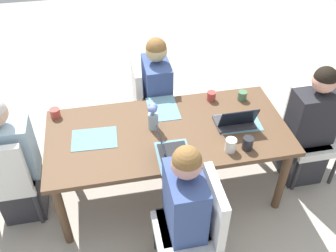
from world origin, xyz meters
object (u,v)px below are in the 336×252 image
at_px(person_head_right_left_far, 14,166).
at_px(coffee_mug_centre_left, 231,145).
at_px(chair_near_left_near, 149,99).
at_px(person_far_left_mid, 184,217).
at_px(person_head_left_right_near, 308,132).
at_px(chair_head_left_right_near, 310,128).
at_px(flower_vase, 153,115).
at_px(chair_far_left_mid, 196,225).
at_px(coffee_mug_centre_right, 248,143).
at_px(chair_head_right_left_far, 6,176).
at_px(coffee_mug_near_right, 55,113).
at_px(person_near_left_near, 157,99).
at_px(coffee_mug_far_left, 242,96).
at_px(dining_table, 168,138).
at_px(laptop_far_left_mid, 172,155).
at_px(laptop_head_left_right_near, 235,121).
at_px(coffee_mug_near_left, 211,96).

relative_size(person_head_right_left_far, coffee_mug_centre_left, 10.87).
height_order(chair_near_left_near, person_far_left_mid, person_far_left_mid).
distance_m(person_head_left_right_near, coffee_mug_centre_left, 0.93).
height_order(chair_head_left_right_near, flower_vase, flower_vase).
xyz_separation_m(chair_far_left_mid, coffee_mug_centre_right, (-0.51, -0.46, 0.28)).
bearing_deg(chair_head_right_left_far, chair_far_left_mid, 151.58).
relative_size(chair_head_right_left_far, coffee_mug_near_right, 10.70).
bearing_deg(coffee_mug_near_right, person_far_left_mid, 128.95).
relative_size(chair_head_right_left_far, person_head_right_left_far, 0.75).
height_order(chair_head_left_right_near, coffee_mug_near_right, chair_head_left_right_near).
relative_size(chair_far_left_mid, coffee_mug_centre_right, 8.46).
distance_m(person_near_left_near, chair_head_left_right_near, 1.47).
relative_size(chair_head_left_right_near, coffee_mug_centre_right, 8.46).
distance_m(person_near_left_near, coffee_mug_far_left, 0.86).
bearing_deg(coffee_mug_far_left, chair_head_left_right_near, 156.51).
xyz_separation_m(coffee_mug_centre_left, coffee_mug_centre_right, (-0.14, 0.00, -0.00)).
xyz_separation_m(chair_near_left_near, person_head_left_right_near, (-1.32, 0.81, 0.03)).
relative_size(dining_table, laptop_far_left_mid, 6.19).
xyz_separation_m(person_far_left_mid, person_head_right_left_far, (1.24, -0.76, 0.00)).
relative_size(laptop_head_left_right_near, coffee_mug_near_left, 3.70).
relative_size(flower_vase, laptop_head_left_right_near, 0.79).
distance_m(person_far_left_mid, flower_vase, 0.85).
height_order(laptop_head_left_right_near, coffee_mug_centre_right, laptop_head_left_right_near).
relative_size(chair_near_left_near, chair_far_left_mid, 1.00).
distance_m(laptop_head_left_right_near, coffee_mug_centre_right, 0.29).
bearing_deg(coffee_mug_centre_left, laptop_far_left_mid, 0.17).
bearing_deg(person_head_right_left_far, person_head_left_right_near, 178.26).
height_order(person_far_left_mid, laptop_far_left_mid, person_far_left_mid).
distance_m(person_head_left_right_near, flower_vase, 1.44).
bearing_deg(chair_head_right_left_far, person_near_left_near, -151.13).
bearing_deg(chair_near_left_near, person_head_right_left_far, 30.95).
bearing_deg(dining_table, chair_near_left_near, -86.95).
xyz_separation_m(chair_near_left_near, coffee_mug_centre_left, (-0.47, 1.10, 0.28)).
distance_m(person_near_left_near, coffee_mug_centre_left, 1.14).
distance_m(chair_near_left_near, coffee_mug_far_left, 0.96).
distance_m(flower_vase, coffee_mug_near_left, 0.65).
bearing_deg(person_far_left_mid, coffee_mug_near_right, -51.05).
distance_m(person_head_right_left_far, coffee_mug_centre_left, 1.75).
bearing_deg(coffee_mug_centre_left, person_head_left_right_near, -161.70).
height_order(chair_near_left_near, person_near_left_near, person_near_left_near).
height_order(person_head_left_right_near, coffee_mug_centre_left, person_head_left_right_near).
distance_m(coffee_mug_near_left, coffee_mug_near_right, 1.38).
xyz_separation_m(person_near_left_near, coffee_mug_centre_right, (-0.53, 1.04, 0.25)).
distance_m(chair_head_right_left_far, coffee_mug_near_right, 0.64).
bearing_deg(coffee_mug_far_left, laptop_head_left_right_near, 61.46).
relative_size(laptop_far_left_mid, coffee_mug_near_left, 3.70).
xyz_separation_m(coffee_mug_near_left, coffee_mug_far_left, (-0.28, 0.05, -0.00)).
bearing_deg(chair_near_left_near, chair_head_right_left_far, 32.21).
bearing_deg(person_head_right_left_far, coffee_mug_far_left, -172.75).
distance_m(laptop_far_left_mid, laptop_head_left_right_near, 0.66).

